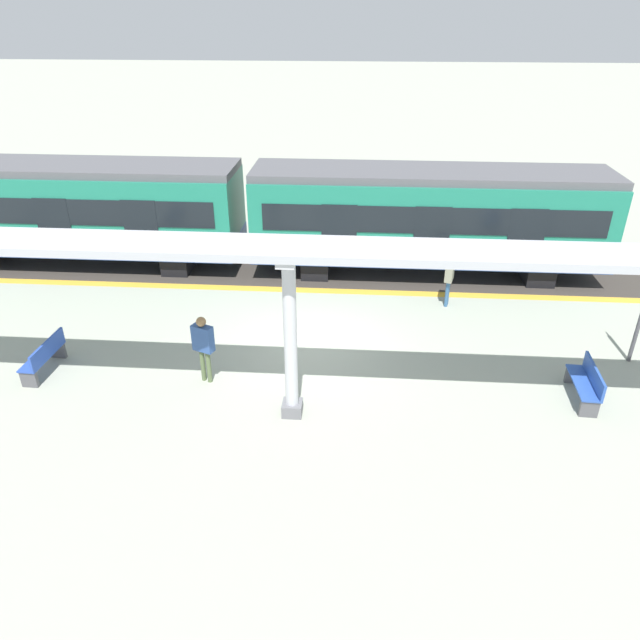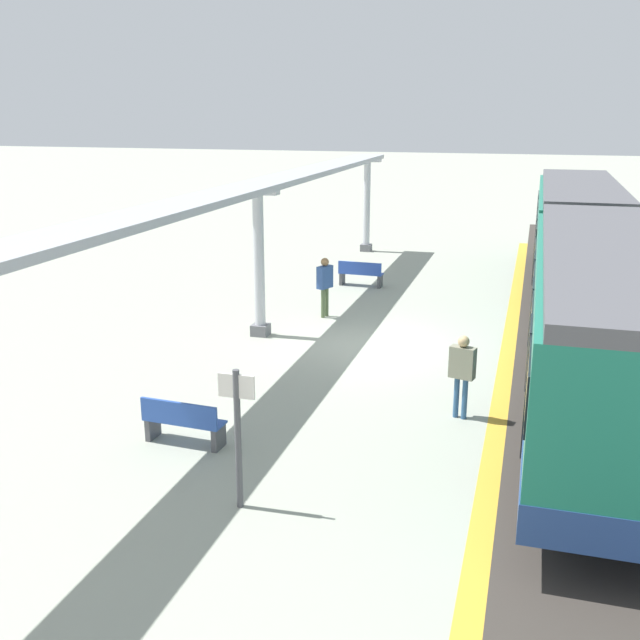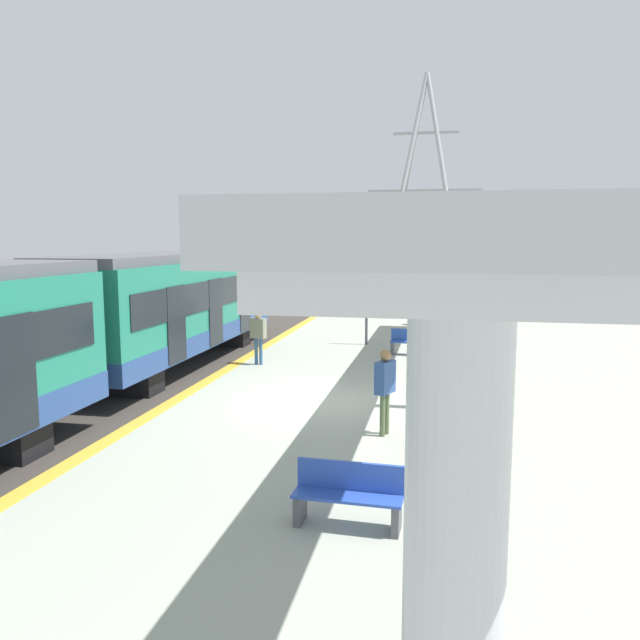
{
  "view_description": "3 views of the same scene",
  "coord_description": "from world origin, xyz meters",
  "px_view_note": "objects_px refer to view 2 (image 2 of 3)",
  "views": [
    {
      "loc": [
        13.56,
        1.25,
        8.08
      ],
      "look_at": [
        0.74,
        0.32,
        1.14
      ],
      "focal_mm": 33.0,
      "sensor_mm": 36.0,
      "label": 1
    },
    {
      "loc": [
        -3.72,
        17.45,
        5.8
      ],
      "look_at": [
        0.58,
        2.73,
        1.4
      ],
      "focal_mm": 41.29,
      "sensor_mm": 36.0,
      "label": 2
    },
    {
      "loc": [
        3.02,
        -14.43,
        3.92
      ],
      "look_at": [
        -0.26,
        1.98,
        1.71
      ],
      "focal_mm": 34.95,
      "sensor_mm": 36.0,
      "label": 3
    }
  ],
  "objects_px": {
    "train_near_carriage": "(576,232)",
    "train_far_carriage": "(603,332)",
    "canopy_pillar_nearest": "(367,205)",
    "bench_near_end": "(361,274)",
    "platform_info_sign": "(238,426)",
    "canopy_pillar_second": "(259,263)",
    "bench_mid_platform": "(183,422)",
    "passenger_by_the_benches": "(325,280)",
    "passenger_waiting_near_edge": "(462,367)"
  },
  "relations": [
    {
      "from": "passenger_waiting_near_edge",
      "to": "train_near_carriage",
      "type": "bearing_deg",
      "value": -101.34
    },
    {
      "from": "canopy_pillar_nearest",
      "to": "passenger_by_the_benches",
      "type": "xyz_separation_m",
      "value": [
        -1.15,
        10.45,
        -0.86
      ]
    },
    {
      "from": "canopy_pillar_second",
      "to": "bench_mid_platform",
      "type": "relative_size",
      "value": 2.53
    },
    {
      "from": "train_near_carriage",
      "to": "passenger_by_the_benches",
      "type": "distance_m",
      "value": 9.42
    },
    {
      "from": "train_near_carriage",
      "to": "passenger_waiting_near_edge",
      "type": "bearing_deg",
      "value": 78.66
    },
    {
      "from": "canopy_pillar_nearest",
      "to": "train_near_carriage",
      "type": "bearing_deg",
      "value": 152.7
    },
    {
      "from": "train_near_carriage",
      "to": "passenger_by_the_benches",
      "type": "relative_size",
      "value": 6.56
    },
    {
      "from": "bench_near_end",
      "to": "passenger_waiting_near_edge",
      "type": "bearing_deg",
      "value": 113.21
    },
    {
      "from": "canopy_pillar_nearest",
      "to": "platform_info_sign",
      "type": "height_order",
      "value": "canopy_pillar_nearest"
    },
    {
      "from": "canopy_pillar_second",
      "to": "bench_near_end",
      "type": "distance_m",
      "value": 6.56
    },
    {
      "from": "passenger_waiting_near_edge",
      "to": "train_far_carriage",
      "type": "bearing_deg",
      "value": -169.04
    },
    {
      "from": "bench_near_end",
      "to": "bench_mid_platform",
      "type": "distance_m",
      "value": 12.91
    },
    {
      "from": "canopy_pillar_second",
      "to": "passenger_by_the_benches",
      "type": "height_order",
      "value": "canopy_pillar_second"
    },
    {
      "from": "canopy_pillar_second",
      "to": "passenger_by_the_benches",
      "type": "xyz_separation_m",
      "value": [
        -1.15,
        -2.21,
        -0.86
      ]
    },
    {
      "from": "bench_mid_platform",
      "to": "passenger_by_the_benches",
      "type": "relative_size",
      "value": 0.87
    },
    {
      "from": "train_near_carriage",
      "to": "bench_near_end",
      "type": "xyz_separation_m",
      "value": [
        6.92,
        2.18,
        -1.38
      ]
    },
    {
      "from": "platform_info_sign",
      "to": "passenger_by_the_benches",
      "type": "distance_m",
      "value": 10.71
    },
    {
      "from": "train_near_carriage",
      "to": "passenger_by_the_benches",
      "type": "height_order",
      "value": "train_near_carriage"
    },
    {
      "from": "bench_mid_platform",
      "to": "canopy_pillar_second",
      "type": "bearing_deg",
      "value": -81.11
    },
    {
      "from": "platform_info_sign",
      "to": "passenger_waiting_near_edge",
      "type": "distance_m",
      "value": 5.17
    },
    {
      "from": "train_near_carriage",
      "to": "bench_mid_platform",
      "type": "height_order",
      "value": "train_near_carriage"
    },
    {
      "from": "canopy_pillar_nearest",
      "to": "bench_near_end",
      "type": "xyz_separation_m",
      "value": [
        -1.26,
        6.4,
        -1.51
      ]
    },
    {
      "from": "train_far_carriage",
      "to": "bench_near_end",
      "type": "relative_size",
      "value": 7.52
    },
    {
      "from": "train_far_carriage",
      "to": "bench_near_end",
      "type": "bearing_deg",
      "value": -54.82
    },
    {
      "from": "canopy_pillar_second",
      "to": "bench_mid_platform",
      "type": "distance_m",
      "value": 6.9
    },
    {
      "from": "train_far_carriage",
      "to": "platform_info_sign",
      "type": "xyz_separation_m",
      "value": [
        5.35,
        4.8,
        -0.5
      ]
    },
    {
      "from": "canopy_pillar_nearest",
      "to": "platform_info_sign",
      "type": "xyz_separation_m",
      "value": [
        -2.83,
        21.02,
        -0.62
      ]
    },
    {
      "from": "canopy_pillar_nearest",
      "to": "canopy_pillar_second",
      "type": "relative_size",
      "value": 1.0
    },
    {
      "from": "train_far_carriage",
      "to": "bench_mid_platform",
      "type": "xyz_separation_m",
      "value": [
        7.14,
        3.09,
        -1.38
      ]
    },
    {
      "from": "canopy_pillar_nearest",
      "to": "passenger_by_the_benches",
      "type": "height_order",
      "value": "canopy_pillar_nearest"
    },
    {
      "from": "canopy_pillar_second",
      "to": "bench_near_end",
      "type": "relative_size",
      "value": 2.54
    },
    {
      "from": "canopy_pillar_nearest",
      "to": "canopy_pillar_second",
      "type": "distance_m",
      "value": 12.66
    },
    {
      "from": "bench_near_end",
      "to": "train_near_carriage",
      "type": "bearing_deg",
      "value": -162.53
    },
    {
      "from": "bench_mid_platform",
      "to": "platform_info_sign",
      "type": "xyz_separation_m",
      "value": [
        -1.79,
        1.71,
        0.89
      ]
    },
    {
      "from": "canopy_pillar_second",
      "to": "bench_mid_platform",
      "type": "xyz_separation_m",
      "value": [
        -1.04,
        6.65,
        -1.51
      ]
    },
    {
      "from": "train_near_carriage",
      "to": "canopy_pillar_second",
      "type": "height_order",
      "value": "canopy_pillar_second"
    },
    {
      "from": "bench_mid_platform",
      "to": "passenger_by_the_benches",
      "type": "bearing_deg",
      "value": -90.71
    },
    {
      "from": "train_near_carriage",
      "to": "canopy_pillar_nearest",
      "type": "relative_size",
      "value": 2.96
    },
    {
      "from": "canopy_pillar_second",
      "to": "canopy_pillar_nearest",
      "type": "bearing_deg",
      "value": -90.0
    },
    {
      "from": "passenger_by_the_benches",
      "to": "train_near_carriage",
      "type": "bearing_deg",
      "value": -138.49
    },
    {
      "from": "passenger_by_the_benches",
      "to": "train_far_carriage",
      "type": "bearing_deg",
      "value": 140.6
    },
    {
      "from": "train_near_carriage",
      "to": "platform_info_sign",
      "type": "bearing_deg",
      "value": 72.33
    },
    {
      "from": "train_near_carriage",
      "to": "train_far_carriage",
      "type": "xyz_separation_m",
      "value": [
        0.0,
        12.0,
        0.0
      ]
    },
    {
      "from": "train_far_carriage",
      "to": "canopy_pillar_second",
      "type": "height_order",
      "value": "canopy_pillar_second"
    },
    {
      "from": "canopy_pillar_second",
      "to": "platform_info_sign",
      "type": "height_order",
      "value": "canopy_pillar_second"
    },
    {
      "from": "platform_info_sign",
      "to": "passenger_waiting_near_edge",
      "type": "relative_size",
      "value": 1.31
    },
    {
      "from": "train_far_carriage",
      "to": "bench_near_end",
      "type": "height_order",
      "value": "train_far_carriage"
    },
    {
      "from": "canopy_pillar_nearest",
      "to": "bench_mid_platform",
      "type": "relative_size",
      "value": 2.53
    },
    {
      "from": "bench_near_end",
      "to": "passenger_waiting_near_edge",
      "type": "height_order",
      "value": "passenger_waiting_near_edge"
    },
    {
      "from": "train_near_carriage",
      "to": "bench_near_end",
      "type": "height_order",
      "value": "train_near_carriage"
    }
  ]
}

